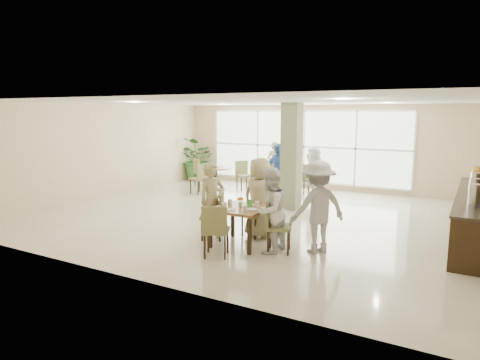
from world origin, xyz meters
The scene contains 20 objects.
ground centered at (0.00, 0.00, 0.00)m, with size 10.00×10.00×0.00m, color beige.
room_shell centered at (0.00, 0.00, 1.70)m, with size 10.00×10.00×10.00m.
window_bank centered at (-0.50, 4.46, 1.40)m, with size 7.00×0.04×7.00m.
column centered at (0.40, 1.20, 1.40)m, with size 0.45×0.45×2.80m, color #687350.
main_table centered at (0.77, -2.20, 0.66)m, with size 1.00×1.00×0.75m.
round_table_left centered at (-2.88, 2.62, 0.57)m, with size 1.08×1.08×0.75m.
round_table_right centered at (-0.45, 2.86, 0.59)m, with size 1.19×1.19×0.75m.
chairs_main_table centered at (0.77, -2.20, 0.47)m, with size 2.11×2.01×0.95m.
chairs_table_left centered at (-2.90, 2.61, 0.47)m, with size 2.24×1.93×0.95m.
chairs_table_right centered at (-0.43, 2.86, 0.47)m, with size 1.98×1.80×0.95m.
tabletop_clutter centered at (0.79, -2.20, 0.81)m, with size 0.74×0.73×0.21m.
buffet_counter centered at (4.70, 0.51, 0.55)m, with size 0.64×4.70×1.95m.
potted_plant centered at (-4.48, 3.94, 0.82)m, with size 1.47×1.47×1.63m, color #285A24.
teen_left centered at (0.07, -2.13, 0.79)m, with size 0.57×0.38×1.57m, color tan.
teen_far centered at (0.85, -1.52, 0.83)m, with size 0.81×0.44×1.66m, color tan.
teen_right centered at (1.44, -2.29, 0.78)m, with size 0.76×0.59×1.57m, color white.
teen_standing centered at (2.20, -1.86, 0.85)m, with size 1.10×0.63×1.70m, color #A8A8AA.
adult_a centered at (-0.40, 2.13, 0.83)m, with size 0.97×0.55×1.66m, color #4070C0.
adult_b centered at (0.44, 2.82, 0.77)m, with size 1.42×0.61×1.53m, color white.
adult_standing centered at (-1.26, 3.80, 0.80)m, with size 0.58×0.38×1.60m, color tan.
Camera 1 is at (4.70, -9.20, 2.57)m, focal length 32.00 mm.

